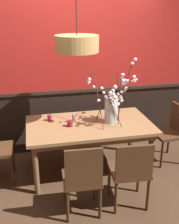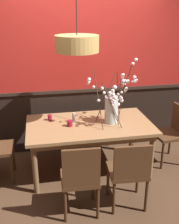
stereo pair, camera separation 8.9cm
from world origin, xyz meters
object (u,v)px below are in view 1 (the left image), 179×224
(candle_holder_nearer_edge, at_px, (70,123))
(chair_head_east_end, at_px, (171,130))
(chair_near_side_left, at_px, (82,177))
(chair_near_side_right, at_px, (131,170))
(chair_far_side_right, at_px, (91,114))
(vase_with_blossoms, at_px, (112,106))
(condiment_bottle, at_px, (74,118))
(pendant_lamp, at_px, (77,44))
(chair_far_side_left, at_px, (65,116))
(candle_holder_nearer_center, at_px, (50,118))
(dining_table, at_px, (90,129))

(candle_holder_nearer_edge, bearing_deg, chair_head_east_end, 1.98)
(chair_near_side_left, distance_m, chair_near_side_right, 0.57)
(chair_far_side_right, bearing_deg, vase_with_blossoms, -84.80)
(condiment_bottle, xyz_separation_m, pendant_lamp, (0.06, -0.03, 1.02))
(chair_far_side_left, xyz_separation_m, pendant_lamp, (0.08, -0.81, 1.29))
(chair_far_side_left, distance_m, candle_holder_nearer_center, 0.77)
(condiment_bottle, relative_size, pendant_lamp, 0.11)
(chair_head_east_end, xyz_separation_m, chair_far_side_left, (-1.51, 0.86, 0.02))
(vase_with_blossoms, height_order, pendant_lamp, pendant_lamp)
(chair_head_east_end, xyz_separation_m, chair_far_side_right, (-1.05, 0.90, -0.00))
(vase_with_blossoms, xyz_separation_m, pendant_lamp, (-0.47, 0.09, 0.84))
(candle_holder_nearer_center, distance_m, condiment_bottle, 0.35)
(chair_far_side_left, xyz_separation_m, vase_with_blossoms, (0.55, -0.90, 0.45))
(vase_with_blossoms, bearing_deg, pendant_lamp, 168.69)
(dining_table, distance_m, condiment_bottle, 0.27)
(dining_table, relative_size, chair_near_side_left, 1.90)
(chair_far_side_left, height_order, candle_holder_nearer_edge, chair_far_side_left)
(dining_table, bearing_deg, condiment_bottle, 153.22)
(dining_table, distance_m, pendant_lamp, 1.18)
(chair_far_side_right, xyz_separation_m, condiment_bottle, (-0.44, -0.81, 0.30))
(pendant_lamp, bearing_deg, vase_with_blossoms, -11.31)
(candle_holder_nearer_center, distance_m, candle_holder_nearer_edge, 0.37)
(chair_far_side_left, bearing_deg, chair_near_side_right, -73.51)
(chair_head_east_end, bearing_deg, chair_far_side_left, 150.20)
(candle_holder_nearer_center, distance_m, pendant_lamp, 1.12)
(chair_head_east_end, xyz_separation_m, vase_with_blossoms, (-0.96, -0.04, 0.47))
(dining_table, xyz_separation_m, chair_near_side_right, (0.29, -0.88, -0.15))
(vase_with_blossoms, height_order, candle_holder_nearer_edge, vase_with_blossoms)
(chair_far_side_left, relative_size, pendant_lamp, 0.76)
(dining_table, distance_m, chair_near_side_right, 0.94)
(candle_holder_nearer_edge, height_order, condiment_bottle, condiment_bottle)
(chair_far_side_right, relative_size, condiment_bottle, 6.61)
(chair_far_side_right, distance_m, candle_holder_nearer_edge, 1.12)
(candle_holder_nearer_center, bearing_deg, chair_head_east_end, -6.56)
(chair_head_east_end, bearing_deg, chair_far_side_right, 139.40)
(dining_table, bearing_deg, chair_head_east_end, 0.90)
(chair_head_east_end, xyz_separation_m, chair_near_side_right, (-0.99, -0.90, -0.00))
(dining_table, distance_m, vase_with_blossoms, 0.45)
(chair_far_side_right, bearing_deg, chair_near_side_left, -105.63)
(chair_head_east_end, distance_m, condiment_bottle, 1.52)
(chair_near_side_right, bearing_deg, candle_holder_nearer_edge, 124.12)
(chair_far_side_left, relative_size, candle_holder_nearer_center, 11.35)
(dining_table, height_order, chair_near_side_right, chair_near_side_right)
(chair_far_side_right, distance_m, pendant_lamp, 1.61)
(chair_near_side_left, bearing_deg, candle_holder_nearer_edge, 90.20)
(chair_far_side_left, relative_size, vase_with_blossoms, 1.08)
(dining_table, xyz_separation_m, pendant_lamp, (-0.15, 0.08, 1.17))
(chair_near_side_right, xyz_separation_m, candle_holder_nearer_center, (-0.83, 1.11, 0.28))
(chair_near_side_left, bearing_deg, chair_near_side_right, 2.55)
(chair_far_side_left, bearing_deg, chair_far_side_right, 4.10)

